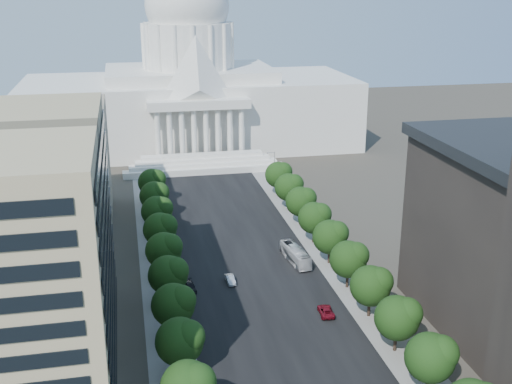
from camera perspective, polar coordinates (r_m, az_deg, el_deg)
road_asphalt at (r=155.32m, az=-1.92°, el=-4.16°), size 30.00×260.00×0.01m
sidewalk_left at (r=153.54m, az=-8.95°, el=-4.66°), size 8.00×260.00×0.02m
sidewalk_right at (r=159.36m, az=4.84°, el=-3.62°), size 8.00×260.00×0.02m
capitol at (r=240.85m, az=-5.89°, el=8.82°), size 120.00×56.00×73.00m
office_block_left_far at (r=159.69m, az=-19.85°, el=1.08°), size 38.00×52.00×30.00m
tree_l_c at (r=102.29m, az=-6.63°, el=-12.96°), size 7.79×7.60×9.97m
tree_l_d at (r=112.71m, az=-7.21°, el=-9.83°), size 7.79×7.60×9.97m
tree_l_e at (r=123.41m, az=-7.68°, el=-7.24°), size 7.79×7.60×9.97m
tree_l_f at (r=134.33m, az=-8.08°, el=-5.06°), size 7.79×7.60×9.97m
tree_l_g at (r=145.43m, az=-8.41°, el=-3.22°), size 7.79×7.60×9.97m
tree_l_h at (r=156.66m, az=-8.69°, el=-1.64°), size 7.79×7.60×9.97m
tree_l_i at (r=167.99m, az=-8.94°, el=-0.26°), size 7.79×7.60×9.97m
tree_l_j at (r=179.41m, az=-9.15°, el=0.93°), size 7.79×7.60×9.97m
tree_r_b at (r=101.30m, az=15.44°, el=-13.90°), size 7.79×7.60×9.97m
tree_r_c at (r=110.52m, az=12.63°, el=-10.77°), size 7.79×7.60×9.97m
tree_r_d at (r=120.22m, az=10.32°, el=-8.11°), size 7.79×7.60×9.97m
tree_r_e at (r=130.31m, az=8.38°, el=-5.84°), size 7.79×7.60×9.97m
tree_r_f at (r=140.70m, az=6.73°, el=-3.90°), size 7.79×7.60×9.97m
tree_r_g at (r=151.33m, az=5.32°, el=-2.22°), size 7.79×7.60×9.97m
tree_r_h at (r=162.15m, az=4.10°, el=-0.77°), size 7.79×7.60×9.97m
tree_r_i at (r=173.12m, az=3.03°, el=0.50°), size 7.79×7.60×9.97m
tree_r_j at (r=184.23m, az=2.09°, el=1.62°), size 7.79×7.60×9.97m
streetlight_b at (r=110.80m, az=13.54°, el=-11.13°), size 2.61×0.44×9.00m
streetlight_c at (r=131.25m, az=8.98°, el=-5.99°), size 2.61×0.44×9.00m
streetlight_d at (r=153.06m, az=5.75°, el=-2.25°), size 2.61×0.44×9.00m
streetlight_e at (r=175.72m, az=3.34°, el=0.55°), size 2.61×0.44×9.00m
streetlight_f at (r=198.94m, az=1.49°, el=2.70°), size 2.61×0.44×9.00m
car_silver at (r=133.29m, az=-2.31°, el=-7.78°), size 1.82×4.61×1.49m
car_red at (r=122.15m, az=6.23°, el=-10.47°), size 2.94×5.60×1.50m
car_dark_b at (r=130.83m, az=-5.92°, el=-8.39°), size 2.62×5.43×1.52m
city_bus at (r=142.41m, az=3.52°, el=-5.59°), size 4.33×12.59×3.43m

